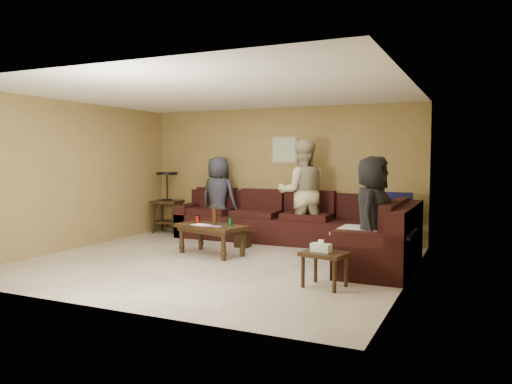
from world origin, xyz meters
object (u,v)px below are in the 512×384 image
end_table_left (167,201)px  waste_bin (243,239)px  person_left (218,197)px  sectional_sofa (303,230)px  person_middle (302,192)px  side_table_right (324,256)px  person_right (372,215)px  coffee_table (211,229)px

end_table_left → waste_bin: end_table_left is taller
waste_bin → person_left: bearing=139.5°
end_table_left → person_left: (1.28, -0.12, 0.13)m
waste_bin → person_left: size_ratio=0.18×
sectional_sofa → person_middle: size_ratio=2.48×
sectional_sofa → side_table_right: bearing=-64.8°
side_table_right → waste_bin: bearing=135.9°
person_right → end_table_left: bearing=67.9°
end_table_left → person_middle: size_ratio=0.67×
person_middle → side_table_right: bearing=87.6°
coffee_table → person_left: (-0.76, 1.60, 0.38)m
person_left → person_right: bearing=155.8°
sectional_sofa → waste_bin: size_ratio=16.55×
end_table_left → sectional_sofa: bearing=-11.5°
sectional_sofa → person_middle: (-0.15, 0.39, 0.61)m
person_left → person_right: person_right is taller
person_left → coffee_table: bearing=119.6°
end_table_left → waste_bin: size_ratio=4.46×
person_left → person_right: (3.35, -1.83, 0.00)m
coffee_table → sectional_sofa: bearing=42.5°
side_table_right → person_right: person_right is taller
coffee_table → person_middle: size_ratio=0.68×
coffee_table → waste_bin: coffee_table is taller
coffee_table → end_table_left: 2.68m
coffee_table → person_right: size_ratio=0.81×
coffee_table → side_table_right: bearing=-28.0°
sectional_sofa → person_right: bearing=-42.1°
coffee_table → person_middle: bearing=55.2°
sectional_sofa → waste_bin: (-1.01, -0.25, -0.19)m
person_middle → sectional_sofa: bearing=83.5°
waste_bin → person_right: 2.73m
sectional_sofa → end_table_left: end_table_left is taller
sectional_sofa → coffee_table: size_ratio=3.64×
end_table_left → person_right: (4.63, -1.94, 0.13)m
coffee_table → person_left: person_left is taller
sectional_sofa → person_left: (-1.92, 0.53, 0.46)m
side_table_right → waste_bin: size_ratio=2.07×
coffee_table → person_right: bearing=-4.9°
sectional_sofa → end_table_left: size_ratio=3.71×
coffee_table → person_middle: 1.86m
person_left → person_middle: bearing=179.8°
coffee_table → person_right: person_right is taller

